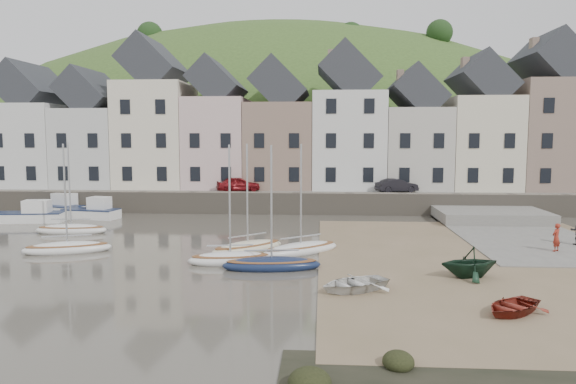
# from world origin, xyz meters

# --- Properties ---
(ground) EXTENTS (160.00, 160.00, 0.00)m
(ground) POSITION_xyz_m (0.00, 0.00, 0.00)
(ground) COLOR #494339
(ground) RESTS_ON ground
(quay_land) EXTENTS (90.00, 30.00, 1.50)m
(quay_land) POSITION_xyz_m (0.00, 32.00, 0.75)
(quay_land) COLOR #365120
(quay_land) RESTS_ON ground
(quay_street) EXTENTS (70.00, 7.00, 0.10)m
(quay_street) POSITION_xyz_m (0.00, 20.50, 1.55)
(quay_street) COLOR slate
(quay_street) RESTS_ON quay_land
(seawall) EXTENTS (70.00, 1.20, 1.80)m
(seawall) POSITION_xyz_m (0.00, 17.00, 0.90)
(seawall) COLOR slate
(seawall) RESTS_ON ground
(beach) EXTENTS (18.00, 26.00, 0.06)m
(beach) POSITION_xyz_m (11.00, 0.00, 0.03)
(beach) COLOR #736246
(beach) RESTS_ON ground
(slipway) EXTENTS (8.00, 18.00, 0.12)m
(slipway) POSITION_xyz_m (15.00, 8.00, 0.06)
(slipway) COLOR slate
(slipway) RESTS_ON ground
(hillside) EXTENTS (134.40, 84.00, 84.00)m
(hillside) POSITION_xyz_m (-5.00, 60.00, -17.99)
(hillside) COLOR #365120
(hillside) RESTS_ON ground
(townhouse_terrace) EXTENTS (61.05, 8.00, 13.93)m
(townhouse_terrace) POSITION_xyz_m (1.76, 24.00, 7.32)
(townhouse_terrace) COLOR silver
(townhouse_terrace) RESTS_ON quay_land
(sailboat_0) EXTENTS (4.87, 1.86, 6.32)m
(sailboat_0) POSITION_xyz_m (-14.72, 7.09, 0.26)
(sailboat_0) COLOR white
(sailboat_0) RESTS_ON ground
(sailboat_1) EXTENTS (5.01, 3.01, 6.32)m
(sailboat_1) POSITION_xyz_m (-12.14, 1.20, 0.26)
(sailboat_1) COLOR white
(sailboat_1) RESTS_ON ground
(sailboat_2) EXTENTS (4.47, 4.28, 6.32)m
(sailboat_2) POSITION_xyz_m (-2.03, 2.01, 0.26)
(sailboat_2) COLOR beige
(sailboat_2) RESTS_ON ground
(sailboat_3) EXTENTS (4.85, 4.20, 6.32)m
(sailboat_3) POSITION_xyz_m (0.99, 1.80, 0.26)
(sailboat_3) COLOR white
(sailboat_3) RESTS_ON ground
(sailboat_4) EXTENTS (4.54, 2.35, 6.32)m
(sailboat_4) POSITION_xyz_m (-2.54, -0.83, 0.26)
(sailboat_4) COLOR white
(sailboat_4) RESTS_ON ground
(sailboat_5) EXTENTS (5.02, 2.11, 6.32)m
(sailboat_5) POSITION_xyz_m (-0.31, -1.88, 0.26)
(sailboat_5) COLOR #152142
(sailboat_5) RESTS_ON ground
(motorboat_0) EXTENTS (4.65, 2.53, 1.70)m
(motorboat_0) POSITION_xyz_m (-15.99, 13.56, 0.58)
(motorboat_0) COLOR white
(motorboat_0) RESTS_ON ground
(motorboat_1) EXTENTS (5.49, 2.42, 1.70)m
(motorboat_1) POSITION_xyz_m (-19.95, 11.39, 0.58)
(motorboat_1) COLOR white
(motorboat_1) RESTS_ON ground
(motorboat_2) EXTENTS (5.65, 3.58, 1.70)m
(motorboat_2) POSITION_xyz_m (-20.12, 15.88, 0.58)
(motorboat_2) COLOR white
(motorboat_2) RESTS_ON ground
(rowboat_white) EXTENTS (3.80, 3.51, 0.64)m
(rowboat_white) POSITION_xyz_m (3.50, -5.56, 0.38)
(rowboat_white) COLOR silver
(rowboat_white) RESTS_ON beach
(rowboat_green) EXTENTS (3.23, 2.96, 1.44)m
(rowboat_green) POSITION_xyz_m (8.92, -3.06, 0.78)
(rowboat_green) COLOR black
(rowboat_green) RESTS_ON beach
(rowboat_red) EXTENTS (3.29, 3.22, 0.56)m
(rowboat_red) POSITION_xyz_m (9.12, -8.14, 0.34)
(rowboat_red) COLOR maroon
(rowboat_red) RESTS_ON beach
(person_red) EXTENTS (0.68, 0.65, 1.57)m
(person_red) POSITION_xyz_m (15.19, 2.70, 0.90)
(person_red) COLOR maroon
(person_red) RESTS_ON slipway
(car_left) EXTENTS (4.15, 2.76, 1.31)m
(car_left) POSITION_xyz_m (-5.29, 19.50, 2.26)
(car_left) COLOR maroon
(car_left) RESTS_ON quay_street
(car_right) EXTENTS (3.89, 2.42, 1.21)m
(car_right) POSITION_xyz_m (8.63, 19.50, 2.20)
(car_right) COLOR black
(car_right) RESTS_ON quay_street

